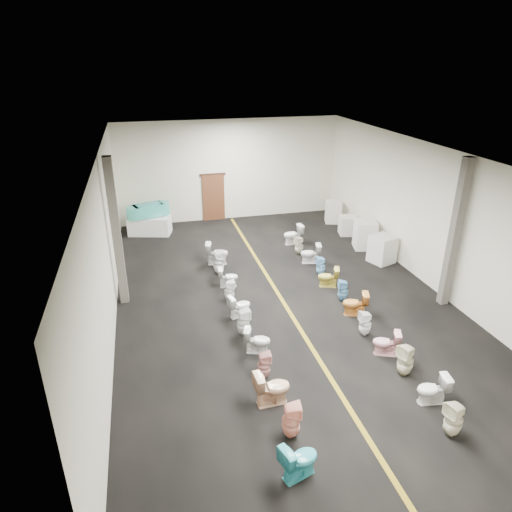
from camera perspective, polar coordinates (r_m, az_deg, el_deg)
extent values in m
plane|color=black|center=(14.43, 3.11, -5.25)|extent=(16.00, 16.00, 0.00)
plane|color=black|center=(12.87, 3.56, 12.55)|extent=(16.00, 16.00, 0.00)
plane|color=beige|center=(20.94, -3.29, 10.64)|extent=(10.00, 0.00, 10.00)
plane|color=beige|center=(7.31, 23.35, -19.07)|extent=(10.00, 0.00, 10.00)
plane|color=beige|center=(12.98, -18.26, 1.07)|extent=(0.00, 16.00, 16.00)
plane|color=beige|center=(15.66, 21.13, 4.51)|extent=(0.00, 16.00, 16.00)
cube|color=olive|center=(14.43, 3.11, -5.24)|extent=(0.12, 15.60, 0.01)
cube|color=#562D19|center=(21.05, -5.33, 7.27)|extent=(1.00, 0.10, 2.10)
cube|color=#331C11|center=(20.79, -5.45, 10.10)|extent=(1.15, 0.08, 0.10)
cube|color=#59544C|center=(13.89, -17.05, 2.72)|extent=(0.25, 0.25, 4.50)
cube|color=#59544C|center=(14.39, 23.58, 2.47)|extent=(0.25, 0.25, 4.50)
cube|color=white|center=(19.94, -13.13, 3.76)|extent=(1.89, 1.28, 0.77)
cube|color=teal|center=(19.73, -13.31, 5.58)|extent=(1.35, 1.02, 0.50)
cylinder|color=teal|center=(19.55, -14.95, 5.25)|extent=(0.66, 0.66, 0.50)
cylinder|color=teal|center=(19.92, -11.70, 5.91)|extent=(0.66, 0.66, 0.50)
cube|color=teal|center=(19.67, -13.36, 6.14)|extent=(1.09, 0.76, 0.20)
cube|color=silver|center=(17.30, 15.50, 0.82)|extent=(1.00, 1.00, 1.00)
cube|color=silver|center=(18.41, 13.47, 2.60)|extent=(0.97, 0.97, 1.10)
cube|color=silver|center=(19.76, 11.41, 3.77)|extent=(0.83, 0.83, 0.79)
cube|color=silver|center=(21.09, 9.63, 5.45)|extent=(0.85, 0.85, 0.97)
imported|color=#33A8B4|center=(8.96, 5.42, -24.02)|extent=(0.83, 0.62, 0.75)
imported|color=#FFAC92|center=(9.58, 4.40, -19.82)|extent=(0.42, 0.42, 0.81)
imported|color=#E6B38D|center=(10.28, 2.02, -16.14)|extent=(0.82, 0.50, 0.81)
imported|color=#D18F89|center=(10.98, 0.99, -13.50)|extent=(0.33, 0.33, 0.69)
imported|color=silver|center=(11.81, 0.17, -10.52)|extent=(0.76, 0.58, 0.68)
imported|color=white|center=(12.46, -1.60, -8.25)|extent=(0.38, 0.37, 0.79)
imported|color=white|center=(13.31, -2.08, -6.24)|extent=(0.74, 0.52, 0.68)
imported|color=white|center=(14.14, -3.35, -4.34)|extent=(0.34, 0.33, 0.68)
imported|color=white|center=(14.99, -3.51, -2.67)|extent=(0.69, 0.46, 0.66)
imported|color=white|center=(15.84, -4.69, -0.82)|extent=(0.43, 0.42, 0.85)
imported|color=silver|center=(16.61, -4.90, 0.34)|extent=(0.89, 0.62, 0.82)
imported|color=beige|center=(10.35, 23.48, -18.19)|extent=(0.44, 0.44, 0.80)
imported|color=white|center=(11.00, 21.22, -15.30)|extent=(0.74, 0.49, 0.70)
imported|color=beige|center=(11.57, 18.18, -12.24)|extent=(0.50, 0.49, 0.84)
imported|color=#EEAAAF|center=(12.18, 15.95, -10.41)|extent=(0.76, 0.61, 0.68)
imported|color=white|center=(12.79, 13.50, -8.20)|extent=(0.35, 0.34, 0.73)
imported|color=orange|center=(13.66, 12.29, -5.85)|extent=(0.81, 0.62, 0.73)
imported|color=#69A5CC|center=(14.36, 10.82, -4.27)|extent=(0.39, 0.39, 0.70)
imported|color=gold|center=(15.14, 9.03, -2.61)|extent=(0.77, 0.60, 0.69)
imported|color=#87C9F5|center=(15.89, 8.10, -1.23)|extent=(0.32, 0.31, 0.68)
imported|color=white|center=(16.76, 6.84, 0.31)|extent=(0.80, 0.56, 0.74)
imported|color=beige|center=(17.47, 5.40, 1.34)|extent=(0.43, 0.42, 0.72)
imported|color=white|center=(18.40, 4.67, 2.68)|extent=(0.81, 0.50, 0.80)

